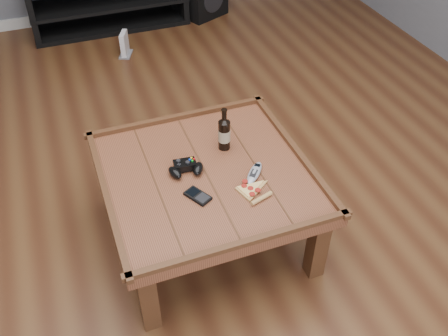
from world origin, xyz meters
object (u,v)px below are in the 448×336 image
object	(u,v)px
beer_bottle	(224,133)
smartphone	(198,196)
coffee_table	(206,182)
remote_control	(254,173)
game_console	(125,45)
media_console	(108,0)
game_controller	(186,168)
pizza_slice	(252,191)

from	to	relation	value
beer_bottle	smartphone	size ratio (longest dim) A/B	1.70
coffee_table	smartphone	size ratio (longest dim) A/B	7.35
remote_control	game_console	size ratio (longest dim) A/B	0.80
beer_bottle	smartphone	distance (m)	0.40
beer_bottle	smartphone	world-z (taller)	beer_bottle
media_console	game_controller	distance (m)	2.72
beer_bottle	remote_control	size ratio (longest dim) A/B	1.45
coffee_table	pizza_slice	distance (m)	0.26
coffee_table	remote_control	bearing A→B (deg)	-23.50
coffee_table	smartphone	bearing A→B (deg)	-121.49
game_controller	game_console	xyz separation A→B (m)	(0.09, 2.11, -0.38)
beer_bottle	smartphone	bearing A→B (deg)	-128.88
game_controller	pizza_slice	bearing A→B (deg)	-38.80
pizza_slice	remote_control	size ratio (longest dim) A/B	1.47
remote_control	pizza_slice	bearing A→B (deg)	-77.80
beer_bottle	pizza_slice	size ratio (longest dim) A/B	0.99
media_console	pizza_slice	distance (m)	2.96
beer_bottle	remote_control	distance (m)	0.27
game_controller	remote_control	distance (m)	0.33
remote_control	game_console	world-z (taller)	remote_control
media_console	coffee_table	bearing A→B (deg)	-90.00
coffee_table	game_controller	bearing A→B (deg)	154.66
game_console	smartphone	bearing A→B (deg)	-68.59
beer_bottle	game_controller	size ratio (longest dim) A/B	1.23
media_console	smartphone	distance (m)	2.90
smartphone	remote_control	distance (m)	0.31
beer_bottle	pizza_slice	world-z (taller)	beer_bottle
pizza_slice	game_controller	bearing A→B (deg)	118.52
pizza_slice	smartphone	distance (m)	0.25
beer_bottle	remote_control	bearing A→B (deg)	-75.70
game_controller	remote_control	bearing A→B (deg)	-18.35
smartphone	remote_control	xyz separation A→B (m)	(0.31, 0.05, 0.00)
beer_bottle	game_console	xyz separation A→B (m)	(-0.15, 2.00, -0.45)
media_console	beer_bottle	xyz separation A→B (m)	(0.15, -2.60, 0.30)
game_controller	game_console	distance (m)	2.14
remote_control	smartphone	bearing A→B (deg)	-129.88
remote_control	media_console	bearing A→B (deg)	134.90
game_controller	smartphone	size ratio (longest dim) A/B	1.37
coffee_table	media_console	world-z (taller)	media_console
smartphone	game_console	world-z (taller)	smartphone
smartphone	media_console	bearing A→B (deg)	59.40
game_controller	game_console	bearing A→B (deg)	93.18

